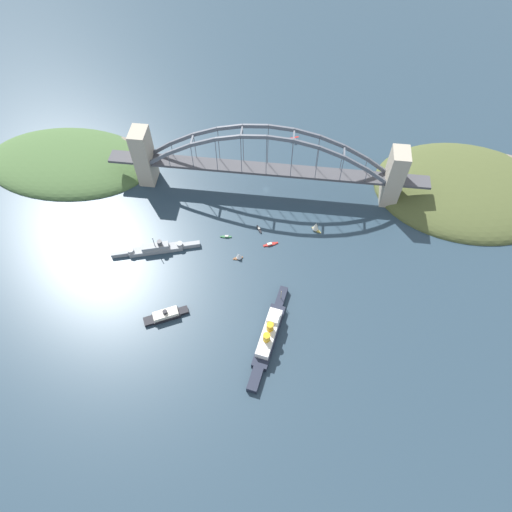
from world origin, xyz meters
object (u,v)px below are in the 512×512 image
object	(u,v)px
ocean_liner	(269,335)
small_boat_1	(316,226)
small_boat_2	(226,237)
small_boat_3	(259,229)
naval_cruiser	(156,249)
small_boat_4	(270,244)
seaplane_taxiing_near_bridge	(294,139)
small_boat_0	(239,256)
harbor_arch_bridge	(267,166)
harbor_ferry_steamer	(166,315)

from	to	relation	value
ocean_liner	small_boat_1	distance (m)	108.09
small_boat_2	small_boat_3	world-z (taller)	small_boat_3
naval_cruiser	small_boat_4	world-z (taller)	naval_cruiser
naval_cruiser	seaplane_taxiing_near_bridge	world-z (taller)	naval_cruiser
ocean_liner	small_boat_0	world-z (taller)	ocean_liner
naval_cruiser	small_boat_3	bearing A→B (deg)	-158.66
small_boat_2	ocean_liner	bearing A→B (deg)	117.08
ocean_liner	small_boat_3	distance (m)	100.44
ocean_liner	seaplane_taxiing_near_bridge	bearing A→B (deg)	-90.98
small_boat_0	small_boat_2	xyz separation A→B (m)	(13.66, -20.05, -2.71)
small_boat_3	small_boat_2	bearing A→B (deg)	22.66
naval_cruiser	seaplane_taxiing_near_bridge	xyz separation A→B (m)	(-102.80, -145.89, -1.19)
harbor_arch_bridge	small_boat_0	distance (m)	83.63
seaplane_taxiing_near_bridge	small_boat_4	distance (m)	129.43
harbor_ferry_steamer	seaplane_taxiing_near_bridge	size ratio (longest dim) A/B	3.47
seaplane_taxiing_near_bridge	small_boat_0	xyz separation A→B (m)	(34.75, 145.41, 1.31)
harbor_arch_bridge	harbor_ferry_steamer	world-z (taller)	harbor_arch_bridge
small_boat_1	ocean_liner	bearing A→B (deg)	74.19
harbor_arch_bridge	ocean_liner	size ratio (longest dim) A/B	3.29
ocean_liner	seaplane_taxiing_near_bridge	distance (m)	212.99
ocean_liner	small_boat_0	size ratio (longest dim) A/B	10.46
ocean_liner	harbor_ferry_steamer	distance (m)	78.67
seaplane_taxiing_near_bridge	small_boat_1	bearing A→B (deg)	103.33
harbor_ferry_steamer	small_boat_2	bearing A→B (deg)	-112.89
small_boat_3	naval_cruiser	bearing A→B (deg)	21.34
harbor_ferry_steamer	small_boat_0	world-z (taller)	harbor_ferry_steamer
ocean_liner	small_boat_0	bearing A→B (deg)	-65.26
small_boat_1	small_boat_2	world-z (taller)	small_boat_1
small_boat_0	small_boat_3	size ratio (longest dim) A/B	1.01
small_boat_2	small_boat_4	bearing A→B (deg)	174.51
small_boat_3	seaplane_taxiing_near_bridge	bearing A→B (deg)	-100.80
harbor_ferry_steamer	small_boat_2	world-z (taller)	harbor_ferry_steamer
small_boat_1	harbor_arch_bridge	bearing A→B (deg)	-42.09
ocean_liner	seaplane_taxiing_near_bridge	xyz separation A→B (m)	(-3.64, -212.93, -3.17)
ocean_liner	small_boat_2	bearing A→B (deg)	-62.92
harbor_arch_bridge	small_boat_1	world-z (taller)	harbor_arch_bridge
seaplane_taxiing_near_bridge	small_boat_2	xyz separation A→B (m)	(48.41, 125.36, -1.40)
naval_cruiser	small_boat_0	xyz separation A→B (m)	(-68.05, -0.48, 0.12)
small_boat_0	small_boat_4	distance (m)	29.19
seaplane_taxiing_near_bridge	small_boat_4	world-z (taller)	seaplane_taxiing_near_bridge
ocean_liner	small_boat_1	world-z (taller)	ocean_liner
small_boat_0	small_boat_4	xyz separation A→B (m)	(-23.97, -16.44, -2.65)
seaplane_taxiing_near_bridge	small_boat_1	xyz separation A→B (m)	(-25.81, 108.93, 2.86)
ocean_liner	naval_cruiser	world-z (taller)	ocean_liner
small_boat_1	small_boat_0	bearing A→B (deg)	31.06
small_boat_1	small_boat_2	xyz separation A→B (m)	(74.22, 16.43, -4.26)
harbor_arch_bridge	seaplane_taxiing_near_bridge	xyz separation A→B (m)	(-20.58, -67.03, -26.80)
seaplane_taxiing_near_bridge	small_boat_2	distance (m)	134.39
small_boat_0	small_boat_1	world-z (taller)	small_boat_1
ocean_liner	harbor_ferry_steamer	xyz separation A→B (m)	(78.17, -8.47, -2.54)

